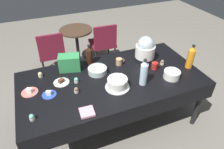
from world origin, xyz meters
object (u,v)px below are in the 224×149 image
potluck_table (112,82)px  cupcake_rose (76,90)px  cupcake_cocoa (32,117)px  soda_bottle_water (144,73)px  cupcake_lemon (162,62)px  soda_carton (69,63)px  soda_bottle_orange_juice (191,57)px  dessert_plate_white (61,82)px  soda_bottle_cola (89,55)px  glass_salad_bowl (97,70)px  round_cafe_table (77,40)px  dessert_plate_coral (30,92)px  maroon_chair_left (52,51)px  coffee_mug_black (145,67)px  frosted_layer_cake (117,83)px  coffee_mug_red (155,66)px  slow_cooker (145,49)px  dessert_plate_cobalt (49,94)px  ceramic_snack_bowl (172,74)px  coffee_mug_tan (119,62)px  maroon_chair_right (103,42)px  cupcake_vanilla (40,75)px  cupcake_berry (76,80)px

potluck_table → cupcake_rose: size_ratio=32.59×
cupcake_cocoa → soda_bottle_water: bearing=4.3°
cupcake_lemon → soda_carton: bearing=163.5°
soda_bottle_orange_juice → soda_carton: bearing=160.0°
dessert_plate_white → soda_bottle_cola: 0.53m
glass_salad_bowl → round_cafe_table: glass_salad_bowl is taller
dessert_plate_coral → maroon_chair_left: bearing=73.6°
dessert_plate_white → coffee_mug_black: coffee_mug_black is taller
frosted_layer_cake → coffee_mug_red: bearing=15.9°
glass_salad_bowl → slow_cooker: bearing=5.4°
dessert_plate_cobalt → round_cafe_table: 1.83m
round_cafe_table → cupcake_rose: bearing=-103.4°
frosted_layer_cake → cupcake_lemon: size_ratio=4.11×
ceramic_snack_bowl → dessert_plate_white: bearing=162.4°
slow_cooker → coffee_mug_tan: 0.39m
slow_cooker → soda_bottle_orange_juice: bearing=-41.5°
frosted_layer_cake → dessert_plate_coral: size_ratio=1.54×
coffee_mug_tan → maroon_chair_left: 1.43m
maroon_chair_right → ceramic_snack_bowl: bearing=-80.9°
slow_cooker → cupcake_rose: 1.10m
coffee_mug_black → coffee_mug_red: (0.13, -0.03, -0.00)m
cupcake_vanilla → soda_bottle_orange_juice: bearing=-15.4°
soda_bottle_water → maroon_chair_right: 1.70m
potluck_table → dessert_plate_coral: dessert_plate_coral is taller
dessert_plate_white → cupcake_berry: 0.18m
maroon_chair_left → soda_bottle_water: bearing=-63.0°
cupcake_lemon → coffee_mug_tan: (-0.53, 0.21, 0.01)m
cupcake_cocoa → round_cafe_table: (0.90, 1.97, -0.28)m
slow_cooker → dessert_plate_cobalt: bearing=-168.6°
dessert_plate_cobalt → cupcake_berry: size_ratio=2.33×
ceramic_snack_bowl → maroon_chair_left: 2.09m
cupcake_lemon → soda_bottle_water: (-0.44, -0.26, 0.12)m
cupcake_berry → round_cafe_table: bearing=76.7°
coffee_mug_tan → round_cafe_table: size_ratio=0.17×
soda_carton → soda_bottle_water: bearing=-25.8°
slow_cooker → maroon_chair_right: 1.26m
slow_cooker → ceramic_snack_bowl: 0.52m
dessert_plate_white → coffee_mug_red: 1.17m
slow_cooker → coffee_mug_red: size_ratio=2.82×
soda_carton → maroon_chair_right: 1.38m
cupcake_lemon → frosted_layer_cake: bearing=-163.5°
dessert_plate_white → maroon_chair_left: bearing=88.5°
ceramic_snack_bowl → dessert_plate_cobalt: size_ratio=1.24×
maroon_chair_left → soda_bottle_orange_juice: bearing=-45.1°
cupcake_vanilla → round_cafe_table: (0.75, 1.29, -0.28)m
cupcake_vanilla → soda_carton: size_ratio=0.26×
cupcake_cocoa → coffee_mug_red: 1.55m
slow_cooker → cupcake_lemon: bearing=-53.5°
maroon_chair_left → cupcake_lemon: bearing=-47.3°
coffee_mug_black → slow_cooker: bearing=61.1°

